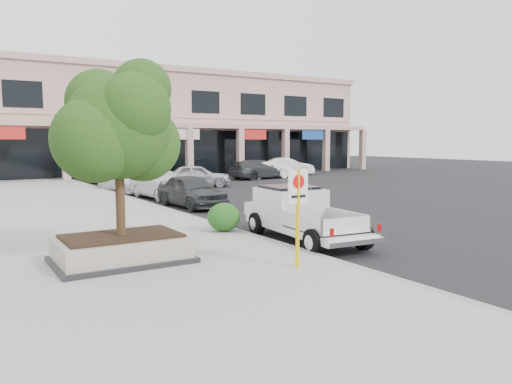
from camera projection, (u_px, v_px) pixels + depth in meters
ground at (318, 241)px, 15.46m from camera, size 120.00×120.00×0.00m
sidewalk at (88, 226)px, 17.61m from camera, size 8.00×52.00×0.15m
curb at (191, 217)px, 19.69m from camera, size 0.20×52.00×0.15m
strip_mall at (159, 123)px, 47.79m from camera, size 40.55×12.43×9.50m
planter at (122, 249)px, 12.17m from camera, size 3.20×2.20×0.68m
planter_tree at (122, 128)px, 12.07m from camera, size 2.90×2.55×4.00m
no_parking_sign at (298, 205)px, 11.52m from camera, size 0.55×0.09×2.30m
hedge at (224, 217)px, 16.24m from camera, size 1.10×0.99×0.93m
pickup_truck at (305, 215)px, 15.35m from camera, size 2.43×5.41×1.65m
curb_car_a at (192, 191)px, 23.18m from camera, size 2.03×4.56×1.52m
curb_car_b at (160, 185)px, 26.35m from camera, size 1.92×4.50×1.44m
curb_car_c at (127, 179)px, 30.10m from camera, size 2.80×5.46×1.52m
curb_car_d at (98, 173)px, 37.01m from camera, size 2.31×4.88×1.35m
lot_car_a at (197, 176)px, 33.09m from camera, size 4.75×3.21×1.50m
lot_car_b at (267, 170)px, 40.37m from camera, size 4.25×1.55×1.39m
lot_car_c at (259, 169)px, 39.99m from camera, size 5.60×3.02×1.54m
lot_car_d at (120, 170)px, 39.84m from camera, size 5.46×2.57×1.51m
lot_car_e at (255, 168)px, 42.27m from camera, size 4.40×2.59×1.41m
lot_car_f at (288, 166)px, 44.26m from camera, size 4.86×3.58×1.53m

